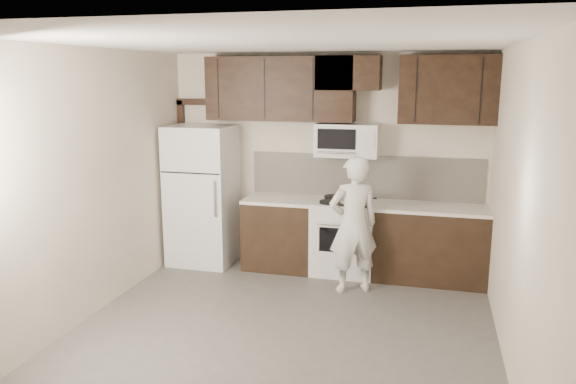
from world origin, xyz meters
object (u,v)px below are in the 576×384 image
at_px(stove, 344,237).
at_px(person, 353,225).
at_px(refrigerator, 202,195).
at_px(microwave, 347,140).

distance_m(stove, person, 0.70).
bearing_deg(stove, refrigerator, -178.49).
bearing_deg(stove, person, -71.48).
bearing_deg(person, stove, -98.70).
distance_m(stove, refrigerator, 1.90).
bearing_deg(microwave, person, -74.40).
bearing_deg(refrigerator, microwave, 5.15).
bearing_deg(person, refrigerator, -41.93).
relative_size(stove, person, 0.60).
bearing_deg(person, microwave, -101.61).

